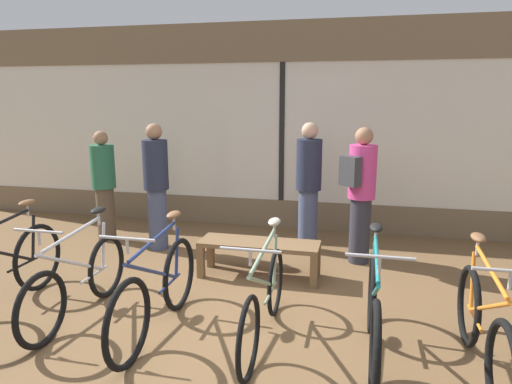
% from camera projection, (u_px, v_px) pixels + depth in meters
% --- Properties ---
extents(ground_plane, '(24.00, 24.00, 0.00)m').
position_uv_depth(ground_plane, '(215.00, 330.00, 4.16)').
color(ground_plane, brown).
extents(shop_back_wall, '(12.00, 0.08, 3.20)m').
position_uv_depth(shop_back_wall, '(282.00, 126.00, 7.11)').
color(shop_back_wall, '#7A664C').
rests_on(shop_back_wall, ground_plane).
extents(bicycle_far_left, '(0.46, 1.72, 1.05)m').
position_uv_depth(bicycle_far_left, '(4.00, 270.00, 4.51)').
color(bicycle_far_left, black).
rests_on(bicycle_far_left, ground_plane).
extents(bicycle_left, '(0.46, 1.68, 1.01)m').
position_uv_depth(bicycle_left, '(78.00, 281.00, 4.33)').
color(bicycle_left, black).
rests_on(bicycle_left, ground_plane).
extents(bicycle_center_left, '(0.46, 1.75, 1.04)m').
position_uv_depth(bicycle_center_left, '(157.00, 291.00, 4.04)').
color(bicycle_center_left, black).
rests_on(bicycle_center_left, ground_plane).
extents(bicycle_center_right, '(0.46, 1.72, 1.01)m').
position_uv_depth(bicycle_center_right, '(264.00, 300.00, 3.91)').
color(bicycle_center_right, black).
rests_on(bicycle_center_right, ground_plane).
extents(bicycle_right, '(0.46, 1.72, 1.04)m').
position_uv_depth(bicycle_right, '(373.00, 314.00, 3.62)').
color(bicycle_right, black).
rests_on(bicycle_right, ground_plane).
extents(bicycle_far_right, '(0.46, 1.67, 1.03)m').
position_uv_depth(bicycle_far_right, '(483.00, 329.00, 3.41)').
color(bicycle_far_right, black).
rests_on(bicycle_far_right, ground_plane).
extents(display_bench, '(1.40, 0.44, 0.43)m').
position_uv_depth(display_bench, '(259.00, 248.00, 5.32)').
color(display_bench, brown).
rests_on(display_bench, ground_plane).
extents(customer_near_rack, '(0.44, 0.44, 1.74)m').
position_uv_depth(customer_near_rack, '(156.00, 184.00, 6.21)').
color(customer_near_rack, '#424C6B').
rests_on(customer_near_rack, ground_plane).
extents(customer_by_window, '(0.52, 0.56, 1.72)m').
position_uv_depth(customer_by_window, '(361.00, 191.00, 5.67)').
color(customer_by_window, '#2D2D38').
rests_on(customer_by_window, ground_plane).
extents(customer_mid_floor, '(0.37, 0.37, 1.61)m').
position_uv_depth(customer_mid_floor, '(104.00, 184.00, 6.61)').
color(customer_mid_floor, brown).
rests_on(customer_mid_floor, ground_plane).
extents(customer_near_bench, '(0.37, 0.37, 1.76)m').
position_uv_depth(customer_near_bench, '(309.00, 184.00, 6.13)').
color(customer_near_bench, '#424C6B').
rests_on(customer_near_bench, ground_plane).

